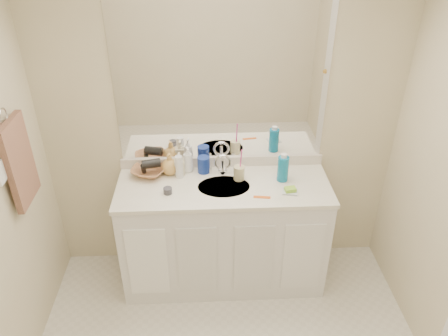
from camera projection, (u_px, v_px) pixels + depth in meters
wall_back at (222, 127)px, 3.17m from camera, size 2.60×0.02×2.40m
vanity_cabinet at (224, 234)px, 3.33m from camera, size 1.50×0.55×0.85m
countertop at (224, 187)px, 3.11m from camera, size 1.52×0.57×0.03m
backsplash at (222, 161)px, 3.30m from camera, size 1.52×0.03×0.08m
sink_basin at (224, 188)px, 3.09m from camera, size 0.37×0.37×0.02m
faucet at (223, 167)px, 3.21m from camera, size 0.02×0.02×0.11m
mirror at (222, 80)px, 2.97m from camera, size 1.48×0.01×1.20m
blue_mug at (204, 165)px, 3.21m from camera, size 0.11×0.11×0.12m
tan_cup at (239, 173)px, 3.13m from camera, size 0.08×0.08×0.11m
toothbrush at (241, 161)px, 3.08m from camera, size 0.02×0.04×0.20m
mouthwash_bottle at (283, 169)px, 3.10m from camera, size 0.10×0.10×0.19m
soap_dish at (290, 192)px, 3.01m from camera, size 0.12×0.10×0.01m
green_soap at (290, 189)px, 3.00m from camera, size 0.08×0.07×0.03m
orange_comb at (262, 197)px, 2.96m from camera, size 0.12×0.04×0.00m
dark_jar at (168, 191)px, 3.00m from camera, size 0.07×0.07×0.04m
extra_white_bottle at (179, 167)px, 3.14m from camera, size 0.05×0.05×0.17m
soap_bottle_white at (188, 159)px, 3.21m from camera, size 0.09×0.09×0.20m
soap_bottle_cream at (179, 163)px, 3.19m from camera, size 0.08×0.08×0.17m
soap_bottle_yellow at (170, 164)px, 3.19m from camera, size 0.17×0.17×0.16m
wicker_basket at (149, 171)px, 3.20m from camera, size 0.31×0.31×0.06m
hair_dryer at (151, 164)px, 3.17m from camera, size 0.14×0.10×0.07m
towel_ring at (3, 117)px, 2.48m from camera, size 0.01×0.11×0.11m
hand_towel at (20, 162)px, 2.64m from camera, size 0.04×0.32×0.55m
switch_plate at (1, 173)px, 2.44m from camera, size 0.01×0.08×0.13m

